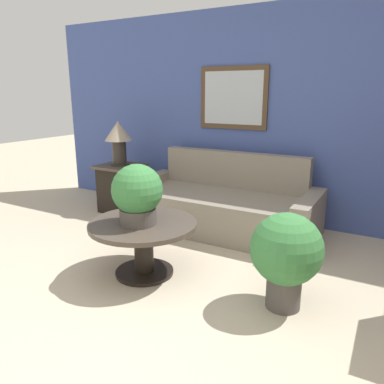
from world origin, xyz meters
The scene contains 8 objects.
ground_plane centered at (0.00, 0.00, 0.00)m, with size 20.00×20.00×0.00m, color #BCAD93.
wall_back centered at (-0.02, 2.87, 1.31)m, with size 7.20×0.09×2.60m.
couch_main centered at (-0.61, 2.26, 0.28)m, with size 2.24×0.96×0.89m.
coffee_table centered at (-0.73, 0.86, 0.36)m, with size 0.96×0.96×0.50m.
side_table centered at (-2.12, 2.23, 0.33)m, with size 0.56×0.56×0.65m.
table_lamp centered at (-2.12, 2.23, 1.03)m, with size 0.37×0.37×0.59m.
potted_plant_on_table centered at (-0.73, 0.80, 0.77)m, with size 0.44×0.44×0.53m.
potted_plant_floor centered at (0.53, 0.94, 0.44)m, with size 0.54×0.54×0.75m.
Camera 1 is at (1.18, -1.64, 1.61)m, focal length 35.00 mm.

